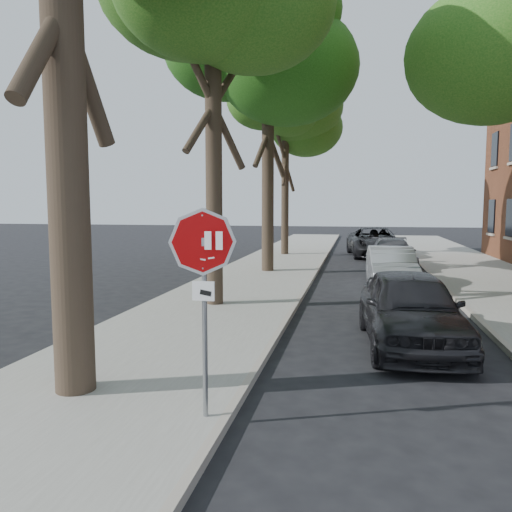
{
  "coord_description": "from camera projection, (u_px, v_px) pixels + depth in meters",
  "views": [
    {
      "loc": [
        1.12,
        -5.79,
        2.76
      ],
      "look_at": [
        -0.26,
        1.04,
        2.05
      ],
      "focal_mm": 35.0,
      "sensor_mm": 36.0,
      "label": 1
    }
  ],
  "objects": [
    {
      "name": "stop_sign",
      "position": [
        204.0,
        272.0,
        6.06
      ],
      "size": [
        0.76,
        0.34,
        2.61
      ],
      "color": "gray",
      "rests_on": "sidewalk_left"
    },
    {
      "name": "curb_right",
      "position": [
        440.0,
        284.0,
        17.06
      ],
      "size": [
        0.12,
        55.0,
        0.13
      ],
      "primitive_type": "cube",
      "color": "#9E9384",
      "rests_on": "ground"
    },
    {
      "name": "car_c",
      "position": [
        392.0,
        255.0,
        21.13
      ],
      "size": [
        1.88,
        4.59,
        1.33
      ],
      "primitive_type": "imported",
      "rotation": [
        0.0,
        0.0,
        0.0
      ],
      "color": "#4E4D53",
      "rests_on": "ground"
    },
    {
      "name": "sidewalk_right",
      "position": [
        504.0,
        286.0,
        16.66
      ],
      "size": [
        4.0,
        55.0,
        0.12
      ],
      "primitive_type": "cube",
      "color": "gray",
      "rests_on": "ground"
    },
    {
      "name": "sidewalk_left",
      "position": [
        255.0,
        279.0,
        18.33
      ],
      "size": [
        4.0,
        55.0,
        0.12
      ],
      "primitive_type": "cube",
      "color": "gray",
      "rests_on": "ground"
    },
    {
      "name": "ground",
      "position": [
        260.0,
        430.0,
        6.15
      ],
      "size": [
        120.0,
        120.0,
        0.0
      ],
      "primitive_type": "plane",
      "color": "black",
      "rests_on": "ground"
    },
    {
      "name": "car_b",
      "position": [
        391.0,
        268.0,
        16.64
      ],
      "size": [
        1.6,
        4.2,
        1.37
      ],
      "primitive_type": "imported",
      "rotation": [
        0.0,
        0.0,
        0.04
      ],
      "color": "#979A9E",
      "rests_on": "ground"
    },
    {
      "name": "car_a",
      "position": [
        410.0,
        309.0,
        9.74
      ],
      "size": [
        2.07,
        4.51,
        1.5
      ],
      "primitive_type": "imported",
      "rotation": [
        0.0,
        0.0,
        0.07
      ],
      "color": "black",
      "rests_on": "ground"
    },
    {
      "name": "tree_far",
      "position": [
        285.0,
        121.0,
        26.53
      ],
      "size": [
        5.29,
        4.91,
        9.33
      ],
      "color": "black",
      "rests_on": "sidewalk_left"
    },
    {
      "name": "tree_mid_a",
      "position": [
        213.0,
        16.0,
        12.83
      ],
      "size": [
        5.59,
        5.19,
        9.84
      ],
      "color": "black",
      "rests_on": "sidewalk_left"
    },
    {
      "name": "curb_left",
      "position": [
        311.0,
        280.0,
        17.93
      ],
      "size": [
        0.12,
        55.0,
        0.13
      ],
      "primitive_type": "cube",
      "color": "#9E9384",
      "rests_on": "ground"
    },
    {
      "name": "tree_mid_b",
      "position": [
        268.0,
        71.0,
        19.58
      ],
      "size": [
        5.88,
        5.46,
        10.36
      ],
      "color": "black",
      "rests_on": "sidewalk_left"
    },
    {
      "name": "car_d",
      "position": [
        375.0,
        242.0,
        26.77
      ],
      "size": [
        3.21,
        5.89,
        1.57
      ],
      "primitive_type": "imported",
      "rotation": [
        0.0,
        0.0,
        0.11
      ],
      "color": "black",
      "rests_on": "ground"
    }
  ]
}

